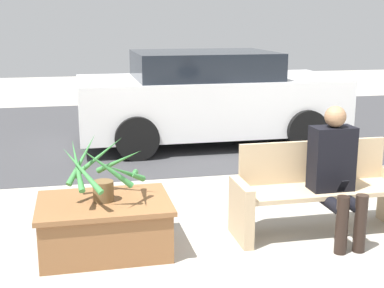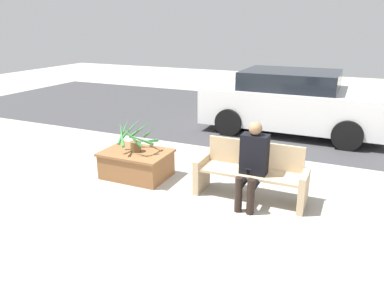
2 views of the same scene
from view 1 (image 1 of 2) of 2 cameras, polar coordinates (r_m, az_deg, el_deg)
ground_plane at (r=4.52m, az=15.05°, el=-12.32°), size 30.00×30.00×0.00m
road_surface at (r=9.59m, az=-0.32°, el=1.75°), size 20.00×6.00×0.01m
bench at (r=5.02m, az=13.43°, el=-4.87°), size 1.61×0.49×0.81m
person_seated at (r=4.82m, az=15.09°, el=-2.67°), size 0.37×0.57×1.18m
planter_box at (r=4.57m, az=-9.30°, el=-8.41°), size 1.09×0.79×0.44m
potted_plant at (r=4.43m, az=-9.46°, el=-3.13°), size 0.69×0.71×0.53m
parked_car at (r=8.40m, az=1.74°, el=5.00°), size 4.04×1.98×1.42m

